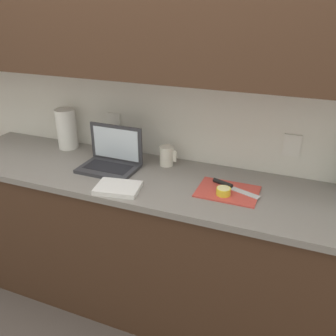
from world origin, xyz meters
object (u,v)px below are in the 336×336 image
at_px(cutting_board, 228,192).
at_px(lemon_half_cut, 223,191).
at_px(measuring_cup, 167,156).
at_px(laptop, 111,158).
at_px(knife, 228,185).
at_px(paper_towel_roll, 67,129).

relative_size(cutting_board, lemon_half_cut, 4.27).
height_order(cutting_board, measuring_cup, measuring_cup).
distance_m(laptop, cutting_board, 0.69).
xyz_separation_m(knife, lemon_half_cut, (-0.00, -0.09, 0.01)).
height_order(measuring_cup, paper_towel_roll, paper_towel_roll).
distance_m(laptop, lemon_half_cut, 0.68).
xyz_separation_m(measuring_cup, paper_towel_roll, (-0.69, 0.02, 0.07)).
distance_m(knife, lemon_half_cut, 0.09).
relative_size(lemon_half_cut, measuring_cup, 0.62).
height_order(laptop, measuring_cup, laptop).
bearing_deg(knife, cutting_board, -58.39).
xyz_separation_m(cutting_board, measuring_cup, (-0.41, 0.19, 0.05)).
bearing_deg(cutting_board, laptop, 176.33).
xyz_separation_m(laptop, measuring_cup, (0.28, 0.15, 0.00)).
relative_size(laptop, knife, 1.27).
bearing_deg(paper_towel_roll, knife, -8.52).
bearing_deg(cutting_board, measuring_cup, 154.93).
relative_size(measuring_cup, paper_towel_roll, 0.45).
xyz_separation_m(laptop, knife, (0.68, -0.00, -0.04)).
bearing_deg(paper_towel_roll, laptop, -21.44).
bearing_deg(lemon_half_cut, measuring_cup, 149.24).
xyz_separation_m(cutting_board, paper_towel_roll, (-1.10, 0.21, 0.12)).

